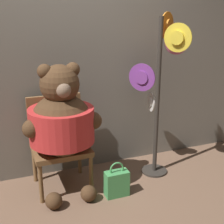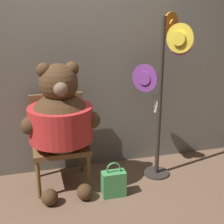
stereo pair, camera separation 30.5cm
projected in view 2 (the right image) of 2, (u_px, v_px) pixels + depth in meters
name	position (u px, v px, depth m)	size (l,w,h in m)	color
ground_plane	(82.00, 201.00, 2.93)	(14.00, 14.00, 0.00)	brown
wall_back	(67.00, 66.00, 3.25)	(8.00, 0.10, 2.31)	slate
chair	(59.00, 137.00, 3.15)	(0.54, 0.47, 0.91)	brown
teddy_bear	(61.00, 119.00, 2.93)	(0.73, 0.65, 1.27)	#4C331E
hat_display_rack	(164.00, 79.00, 3.12)	(0.54, 0.55, 1.70)	#332D28
handbag_on_ground	(114.00, 183.00, 2.98)	(0.23, 0.12, 0.35)	#479E56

